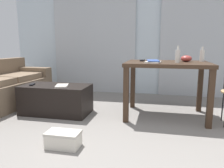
# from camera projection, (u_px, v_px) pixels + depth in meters

# --- Properties ---
(ground_plane) EXTENTS (7.43, 7.43, 0.00)m
(ground_plane) POSITION_uv_depth(u_px,v_px,m) (137.00, 124.00, 2.86)
(ground_plane) COLOR gray
(wall_back) EXTENTS (6.04, 0.10, 2.65)m
(wall_back) POSITION_uv_depth(u_px,v_px,m) (148.00, 31.00, 4.49)
(wall_back) COLOR silver
(wall_back) RESTS_ON ground
(curtains) EXTENTS (4.13, 0.03, 2.20)m
(curtains) POSITION_uv_depth(u_px,v_px,m) (148.00, 42.00, 4.45)
(curtains) COLOR #B2B7BC
(curtains) RESTS_ON ground
(couch) EXTENTS (0.93, 1.84, 0.79)m
(couch) POSITION_uv_depth(u_px,v_px,m) (0.00, 89.00, 3.64)
(couch) COLOR brown
(couch) RESTS_ON ground
(coffee_table) EXTENTS (1.02, 0.53, 0.44)m
(coffee_table) POSITION_uv_depth(u_px,v_px,m) (56.00, 99.00, 3.29)
(coffee_table) COLOR black
(coffee_table) RESTS_ON ground
(craft_table) EXTENTS (1.15, 0.84, 0.80)m
(craft_table) POSITION_uv_depth(u_px,v_px,m) (167.00, 70.00, 3.07)
(craft_table) COLOR #382619
(craft_table) RESTS_ON ground
(bottle_near) EXTENTS (0.06, 0.06, 0.23)m
(bottle_near) POSITION_uv_depth(u_px,v_px,m) (178.00, 56.00, 2.88)
(bottle_near) COLOR beige
(bottle_near) RESTS_ON craft_table
(bottle_far) EXTENTS (0.07, 0.07, 0.21)m
(bottle_far) POSITION_uv_depth(u_px,v_px,m) (202.00, 55.00, 3.12)
(bottle_far) COLOR beige
(bottle_far) RESTS_ON craft_table
(bowl) EXTENTS (0.16, 0.16, 0.09)m
(bowl) POSITION_uv_depth(u_px,v_px,m) (186.00, 59.00, 3.09)
(bowl) COLOR #9E3833
(bowl) RESTS_ON craft_table
(book_stack) EXTENTS (0.23, 0.30, 0.03)m
(book_stack) POSITION_uv_depth(u_px,v_px,m) (153.00, 61.00, 2.91)
(book_stack) COLOR silver
(book_stack) RESTS_ON craft_table
(tv_remote_on_table) EXTENTS (0.06, 0.16, 0.02)m
(tv_remote_on_table) POSITION_uv_depth(u_px,v_px,m) (142.00, 60.00, 3.22)
(tv_remote_on_table) COLOR black
(tv_remote_on_table) RESTS_ON craft_table
(tv_remote_primary) EXTENTS (0.08, 0.15, 0.02)m
(tv_remote_primary) POSITION_uv_depth(u_px,v_px,m) (32.00, 84.00, 3.27)
(tv_remote_primary) COLOR black
(tv_remote_primary) RESTS_ON coffee_table
(magazine) EXTENTS (0.23, 0.28, 0.02)m
(magazine) POSITION_uv_depth(u_px,v_px,m) (62.00, 86.00, 3.14)
(magazine) COLOR silver
(magazine) RESTS_ON coffee_table
(shoebox) EXTENTS (0.35, 0.20, 0.16)m
(shoebox) POSITION_uv_depth(u_px,v_px,m) (63.00, 139.00, 2.21)
(shoebox) COLOR beige
(shoebox) RESTS_ON ground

